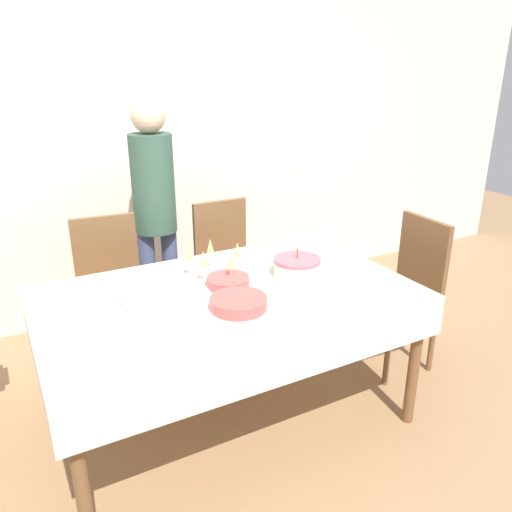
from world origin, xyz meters
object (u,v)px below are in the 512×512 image
Objects in this scene: birthday_cake at (297,267)px; person_standing at (154,202)px; champagne_tray at (215,265)px; dining_chair_far_left at (111,287)px; dining_chair_right_end at (407,286)px; plate_stack_dessert at (228,281)px; plate_stack_main at (238,303)px; dining_chair_far_right at (227,264)px.

person_standing is at bearing 113.62° from birthday_cake.
champagne_tray is at bearing -86.46° from person_standing.
dining_chair_far_left is 1.24m from birthday_cake.
dining_chair_far_left and dining_chair_right_end have the same top height.
plate_stack_dessert is 0.14× the size of person_standing.
plate_stack_dessert is (0.07, 0.26, -0.00)m from plate_stack_main.
plate_stack_dessert is at bearing 75.26° from plate_stack_main.
dining_chair_right_end is 0.58× the size of person_standing.
dining_chair_right_end is at bearing -3.42° from plate_stack_dessert.
dining_chair_right_end reaches higher than plate_stack_dessert.
dining_chair_right_end is 1.73m from person_standing.
birthday_cake is 0.50m from plate_stack_main.
person_standing is (-0.44, 0.17, 0.47)m from dining_chair_far_right.
champagne_tray is at bearing 170.38° from dining_chair_right_end.
person_standing is (0.00, 1.25, 0.21)m from plate_stack_main.
dining_chair_far_right is 1.22m from dining_chair_right_end.
champagne_tray reaches higher than birthday_cake.
dining_chair_far_right is at bearing 65.19° from plate_stack_dessert.
champagne_tray is at bearing -57.91° from dining_chair_far_left.
dining_chair_far_right reaches higher than plate_stack_dessert.
birthday_cake is at bearing -25.60° from champagne_tray.
birthday_cake is 0.95× the size of plate_stack_main.
dining_chair_far_right and dining_chair_right_end have the same top height.
person_standing reaches higher than dining_chair_far_right.
dining_chair_far_left is at bearing -179.98° from dining_chair_far_right.
dining_chair_far_right is 3.60× the size of plate_stack_main.
person_standing reaches higher than dining_chair_right_end.
birthday_cake is 0.45m from champagne_tray.
plate_stack_main is at bearing -70.87° from dining_chair_far_left.
dining_chair_far_left is at bearing 133.56° from birthday_cake.
dining_chair_far_left is at bearing 109.13° from plate_stack_main.
champagne_tray reaches higher than plate_stack_dessert.
champagne_tray is 1.54× the size of plate_stack_dessert.
person_standing is (-1.28, 1.06, 0.47)m from dining_chair_right_end.
dining_chair_right_end is at bearing -28.17° from dining_chair_far_left.
dining_chair_right_end is at bearing 8.24° from plate_stack_main.
dining_chair_far_left and dining_chair_far_right have the same top height.
plate_stack_dessert is at bearing -61.61° from dining_chair_far_left.
dining_chair_far_left is 0.58× the size of person_standing.
dining_chair_far_right is at bearing 90.79° from birthday_cake.
plate_stack_dessert is (-0.38, -0.82, 0.26)m from dining_chair_far_right.
dining_chair_far_left is 0.86m from champagne_tray.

